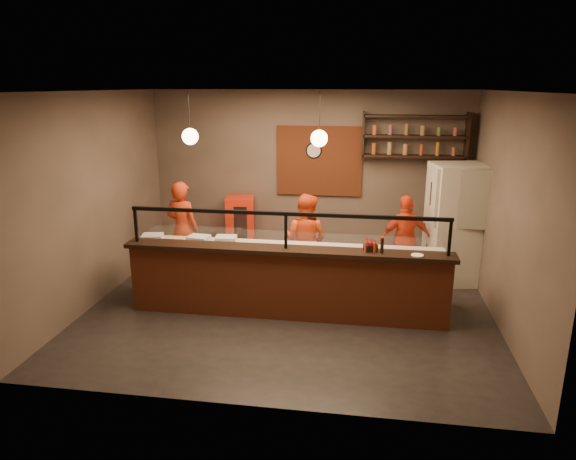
% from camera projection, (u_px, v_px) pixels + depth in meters
% --- Properties ---
extents(floor, '(6.00, 6.00, 0.00)m').
position_uv_depth(floor, '(289.00, 308.00, 7.81)').
color(floor, black).
rests_on(floor, ground).
extents(ceiling, '(6.00, 6.00, 0.00)m').
position_uv_depth(ceiling, '(289.00, 91.00, 6.94)').
color(ceiling, '#3C332F').
rests_on(ceiling, wall_back).
extents(wall_back, '(6.00, 0.00, 6.00)m').
position_uv_depth(wall_back, '(309.00, 176.00, 9.75)').
color(wall_back, brown).
rests_on(wall_back, floor).
extents(wall_left, '(0.00, 5.00, 5.00)m').
position_uv_depth(wall_left, '(95.00, 199.00, 7.81)').
color(wall_left, brown).
rests_on(wall_left, floor).
extents(wall_right, '(0.00, 5.00, 5.00)m').
position_uv_depth(wall_right, '(508.00, 214.00, 6.94)').
color(wall_right, brown).
rests_on(wall_right, floor).
extents(wall_front, '(6.00, 0.00, 6.00)m').
position_uv_depth(wall_front, '(251.00, 264.00, 5.00)').
color(wall_front, brown).
rests_on(wall_front, floor).
extents(brick_patch, '(1.60, 0.04, 1.30)m').
position_uv_depth(brick_patch, '(319.00, 161.00, 9.61)').
color(brick_patch, brown).
rests_on(brick_patch, wall_back).
extents(service_counter, '(4.60, 0.25, 1.00)m').
position_uv_depth(service_counter, '(286.00, 285.00, 7.39)').
color(service_counter, brown).
rests_on(service_counter, floor).
extents(counter_ledge, '(4.70, 0.37, 0.06)m').
position_uv_depth(counter_ledge, '(286.00, 250.00, 7.25)').
color(counter_ledge, black).
rests_on(counter_ledge, service_counter).
extents(worktop_cabinet, '(4.60, 0.75, 0.85)m').
position_uv_depth(worktop_cabinet, '(291.00, 278.00, 7.89)').
color(worktop_cabinet, gray).
rests_on(worktop_cabinet, floor).
extents(worktop, '(4.60, 0.75, 0.05)m').
position_uv_depth(worktop, '(291.00, 250.00, 7.76)').
color(worktop, silver).
rests_on(worktop, worktop_cabinet).
extents(sneeze_guard, '(4.50, 0.05, 0.52)m').
position_uv_depth(sneeze_guard, '(286.00, 227.00, 7.15)').
color(sneeze_guard, white).
rests_on(sneeze_guard, counter_ledge).
extents(wall_shelving, '(1.84, 0.28, 0.85)m').
position_uv_depth(wall_shelving, '(414.00, 136.00, 9.09)').
color(wall_shelving, black).
rests_on(wall_shelving, wall_back).
extents(wall_clock, '(0.30, 0.04, 0.30)m').
position_uv_depth(wall_clock, '(314.00, 150.00, 9.56)').
color(wall_clock, black).
rests_on(wall_clock, wall_back).
extents(pendant_left, '(0.24, 0.24, 0.77)m').
position_uv_depth(pendant_left, '(190.00, 136.00, 7.52)').
color(pendant_left, black).
rests_on(pendant_left, ceiling).
extents(pendant_right, '(0.24, 0.24, 0.77)m').
position_uv_depth(pendant_right, '(319.00, 138.00, 7.25)').
color(pendant_right, black).
rests_on(pendant_right, ceiling).
extents(cook_left, '(0.70, 0.55, 1.70)m').
position_uv_depth(cook_left, '(183.00, 229.00, 8.96)').
color(cook_left, red).
rests_on(cook_left, floor).
extents(cook_mid, '(0.93, 0.83, 1.58)m').
position_uv_depth(cook_mid, '(306.00, 240.00, 8.54)').
color(cook_mid, '#E24315').
rests_on(cook_mid, floor).
extents(cook_right, '(0.96, 0.60, 1.52)m').
position_uv_depth(cook_right, '(405.00, 240.00, 8.66)').
color(cook_right, '#ED3B16').
rests_on(cook_right, floor).
extents(fridge, '(0.98, 0.93, 2.03)m').
position_uv_depth(fridge, '(455.00, 224.00, 8.65)').
color(fridge, beige).
rests_on(fridge, floor).
extents(red_cooler, '(0.61, 0.57, 1.24)m').
position_uv_depth(red_cooler, '(241.00, 228.00, 9.87)').
color(red_cooler, red).
rests_on(red_cooler, floor).
extents(pizza_dough, '(0.56, 0.56, 0.01)m').
position_uv_depth(pizza_dough, '(332.00, 252.00, 7.57)').
color(pizza_dough, '#ECE6C8').
rests_on(pizza_dough, worktop).
extents(prep_tub_a, '(0.36, 0.31, 0.16)m').
position_uv_depth(prep_tub_a, '(153.00, 239.00, 7.93)').
color(prep_tub_a, white).
rests_on(prep_tub_a, worktop).
extents(prep_tub_b, '(0.34, 0.28, 0.16)m').
position_uv_depth(prep_tub_b, '(226.00, 241.00, 7.83)').
color(prep_tub_b, silver).
rests_on(prep_tub_b, worktop).
extents(prep_tub_c, '(0.34, 0.29, 0.15)m').
position_uv_depth(prep_tub_c, '(199.00, 241.00, 7.86)').
color(prep_tub_c, white).
rests_on(prep_tub_c, worktop).
extents(rolling_pin, '(0.32, 0.21, 0.06)m').
position_uv_depth(rolling_pin, '(172.00, 241.00, 8.03)').
color(rolling_pin, yellow).
rests_on(rolling_pin, worktop).
extents(condiment_caddy, '(0.21, 0.19, 0.09)m').
position_uv_depth(condiment_caddy, '(370.00, 248.00, 7.11)').
color(condiment_caddy, black).
rests_on(condiment_caddy, counter_ledge).
extents(pepper_mill, '(0.06, 0.06, 0.22)m').
position_uv_depth(pepper_mill, '(382.00, 246.00, 7.00)').
color(pepper_mill, black).
rests_on(pepper_mill, counter_ledge).
extents(small_plate, '(0.21, 0.21, 0.01)m').
position_uv_depth(small_plate, '(417.00, 255.00, 6.92)').
color(small_plate, white).
rests_on(small_plate, counter_ledge).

